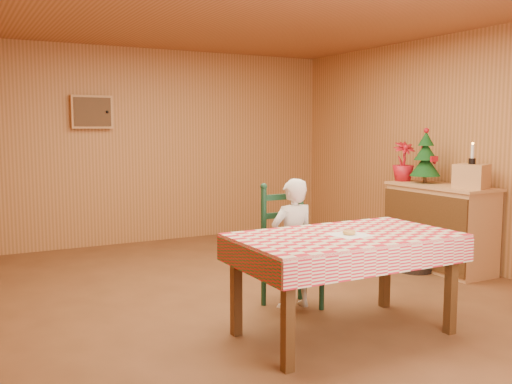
% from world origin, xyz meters
% --- Properties ---
extents(ground, '(6.00, 6.00, 0.00)m').
position_xyz_m(ground, '(0.00, 0.00, 0.00)').
color(ground, brown).
rests_on(ground, ground).
extents(cabin_walls, '(5.10, 6.05, 2.65)m').
position_xyz_m(cabin_walls, '(-0.00, 0.53, 1.83)').
color(cabin_walls, '#B47641').
rests_on(cabin_walls, ground).
extents(dining_table, '(1.66, 0.96, 0.77)m').
position_xyz_m(dining_table, '(0.03, -1.14, 0.69)').
color(dining_table, '#502F15').
rests_on(dining_table, ground).
extents(ladder_chair, '(0.44, 0.40, 1.08)m').
position_xyz_m(ladder_chair, '(0.03, -0.35, 0.50)').
color(ladder_chair, '#10301C').
rests_on(ladder_chair, ground).
extents(seated_child, '(0.41, 0.27, 1.12)m').
position_xyz_m(seated_child, '(0.03, -0.41, 0.56)').
color(seated_child, silver).
rests_on(seated_child, ground).
extents(napkin, '(0.29, 0.29, 0.00)m').
position_xyz_m(napkin, '(0.03, -1.19, 0.77)').
color(napkin, white).
rests_on(napkin, dining_table).
extents(donut, '(0.10, 0.10, 0.03)m').
position_xyz_m(donut, '(0.03, -1.19, 0.79)').
color(donut, gold).
rests_on(donut, napkin).
extents(shelf_unit, '(0.54, 1.24, 0.93)m').
position_xyz_m(shelf_unit, '(2.19, -0.00, 0.47)').
color(shelf_unit, tan).
rests_on(shelf_unit, ground).
extents(crate, '(0.39, 0.39, 0.25)m').
position_xyz_m(crate, '(2.19, -0.40, 1.06)').
color(crate, tan).
rests_on(crate, shelf_unit).
extents(christmas_tree, '(0.34, 0.34, 0.62)m').
position_xyz_m(christmas_tree, '(2.19, 0.25, 1.21)').
color(christmas_tree, '#502F15').
rests_on(christmas_tree, shelf_unit).
extents(flower_arrangement, '(0.32, 0.32, 0.46)m').
position_xyz_m(flower_arrangement, '(2.14, 0.55, 1.16)').
color(flower_arrangement, '#A50F1A').
rests_on(flower_arrangement, shelf_unit).
extents(candle_set, '(0.07, 0.07, 0.22)m').
position_xyz_m(candle_set, '(2.19, -0.40, 1.24)').
color(candle_set, black).
rests_on(candle_set, crate).
extents(storage_bin, '(0.38, 0.38, 0.37)m').
position_xyz_m(storage_bin, '(1.87, 0.02, 0.19)').
color(storage_bin, black).
rests_on(storage_bin, ground).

